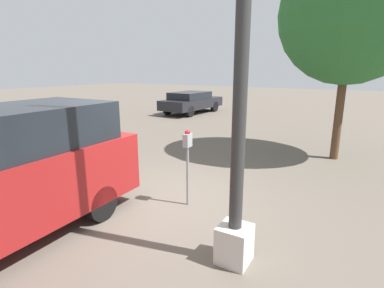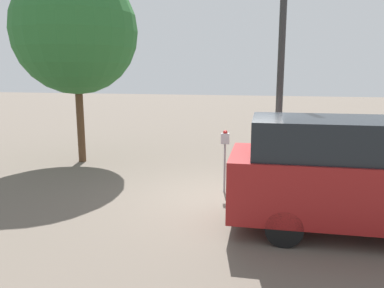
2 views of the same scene
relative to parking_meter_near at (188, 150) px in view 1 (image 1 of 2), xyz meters
The scene contains 5 objects.
ground_plane 1.27m from the parking_meter_near, 80.82° to the right, with size 80.00×80.00×0.00m, color #60564C.
parking_meter_near is the anchor object (origin of this frame).
lamp_post 2.35m from the parking_meter_near, 50.93° to the left, with size 0.44×0.44×6.57m.
car_distant 13.01m from the parking_meter_near, 149.55° to the right, with size 4.64×2.11×1.32m.
street_tree 6.28m from the parking_meter_near, 156.64° to the left, with size 3.89×3.89×6.11m.
Camera 1 is at (4.69, 3.48, 2.68)m, focal length 28.00 mm.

